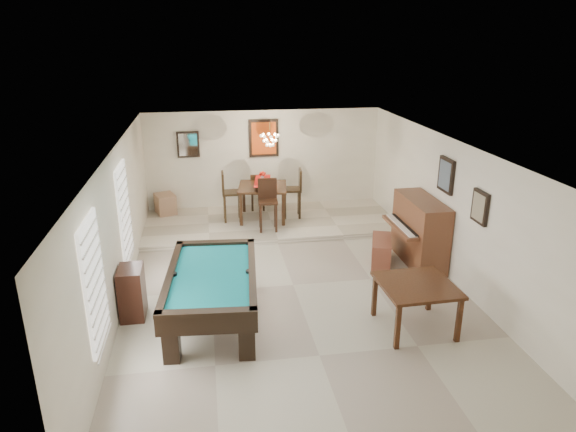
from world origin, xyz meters
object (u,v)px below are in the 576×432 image
object	(u,v)px
dining_chair_west	(232,196)
dining_table	(263,200)
apothecary_chest	(132,292)
flower_vase	(262,176)
dining_chair_north	(258,191)
chandelier	(270,136)
dining_chair_south	(268,205)
square_table	(415,306)
dining_chair_east	(292,193)
corner_bench	(165,204)
piano_bench	(381,251)
pool_table	(213,298)
upright_piano	(412,231)

from	to	relation	value
dining_chair_west	dining_table	bearing A→B (deg)	-88.44
apothecary_chest	flower_vase	world-z (taller)	flower_vase
dining_chair_north	chandelier	world-z (taller)	chandelier
apothecary_chest	dining_chair_south	world-z (taller)	dining_chair_south
square_table	chandelier	size ratio (longest dim) A/B	1.86
square_table	dining_chair_east	bearing A→B (deg)	101.79
corner_bench	apothecary_chest	bearing A→B (deg)	-92.72
piano_bench	apothecary_chest	distance (m)	4.88
dining_table	apothecary_chest	bearing A→B (deg)	-122.71
pool_table	piano_bench	bearing A→B (deg)	31.40
piano_bench	square_table	bearing A→B (deg)	-96.69
square_table	dining_chair_south	world-z (taller)	dining_chair_south
dining_chair_south	chandelier	size ratio (longest dim) A/B	1.97
dining_chair_north	chandelier	size ratio (longest dim) A/B	1.60
dining_chair_south	dining_chair_north	bearing A→B (deg)	96.98
apothecary_chest	square_table	bearing A→B (deg)	-13.81
apothecary_chest	dining_table	size ratio (longest dim) A/B	0.75
apothecary_chest	corner_bench	bearing A→B (deg)	87.28
pool_table	dining_table	size ratio (longest dim) A/B	2.23
apothecary_chest	dining_chair_south	size ratio (longest dim) A/B	0.73
flower_vase	corner_bench	world-z (taller)	flower_vase
pool_table	square_table	world-z (taller)	pool_table
dining_table	dining_chair_west	xyz separation A→B (m)	(-0.75, -0.02, 0.13)
flower_vase	dining_chair_south	bearing A→B (deg)	-87.93
square_table	corner_bench	distance (m)	7.25
dining_chair_south	corner_bench	xyz separation A→B (m)	(-2.41, 1.57, -0.34)
square_table	chandelier	bearing A→B (deg)	108.26
apothecary_chest	corner_bench	distance (m)	4.84
dining_chair_west	piano_bench	bearing A→B (deg)	-133.50
chandelier	dining_chair_north	bearing A→B (deg)	103.24
piano_bench	dining_chair_east	xyz separation A→B (m)	(-1.36, 2.75, 0.46)
upright_piano	apothecary_chest	distance (m)	5.47
pool_table	dining_table	xyz separation A→B (m)	(1.32, 4.46, 0.17)
dining_chair_south	dining_chair_east	world-z (taller)	dining_chair_east
upright_piano	chandelier	distance (m)	3.92
square_table	dining_chair_west	xyz separation A→B (m)	(-2.55, 5.14, 0.34)
square_table	dining_table	world-z (taller)	dining_table
piano_bench	flower_vase	world-z (taller)	flower_vase
chandelier	dining_chair_west	bearing A→B (deg)	168.32
piano_bench	dining_chair_west	size ratio (longest dim) A/B	0.78
dining_table	dining_chair_south	distance (m)	0.81
square_table	corner_bench	size ratio (longest dim) A/B	2.03
square_table	chandelier	world-z (taller)	chandelier
pool_table	corner_bench	xyz separation A→B (m)	(-1.07, 5.23, -0.06)
dining_chair_south	corner_bench	distance (m)	2.90
upright_piano	dining_chair_west	size ratio (longest dim) A/B	1.33
apothecary_chest	chandelier	size ratio (longest dim) A/B	1.43
dining_chair_north	dining_chair_east	xyz separation A→B (m)	(0.77, -0.70, 0.12)
flower_vase	dining_chair_east	size ratio (longest dim) A/B	0.20
pool_table	dining_chair_east	size ratio (longest dim) A/B	2.11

